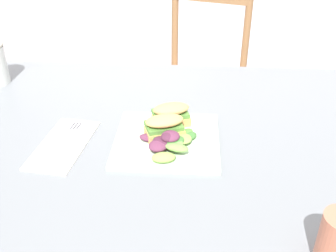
{
  "coord_description": "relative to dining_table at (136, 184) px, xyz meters",
  "views": [
    {
      "loc": [
        0.07,
        -0.74,
        1.28
      ],
      "look_at": [
        0.02,
        0.1,
        0.76
      ],
      "focal_mm": 43.64,
      "sensor_mm": 36.0,
      "label": 1
    }
  ],
  "objects": [
    {
      "name": "sandwich_half_back",
      "position": [
        0.08,
        0.09,
        0.15
      ],
      "size": [
        0.1,
        0.09,
        0.06
      ],
      "color": "tan",
      "rests_on": "plate_lunch"
    },
    {
      "name": "sandwich_half_front",
      "position": [
        0.07,
        0.03,
        0.15
      ],
      "size": [
        0.1,
        0.09,
        0.06
      ],
      "color": "tan",
      "rests_on": "plate_lunch"
    },
    {
      "name": "napkin_folded",
      "position": [
        -0.17,
        -0.0,
        0.11
      ],
      "size": [
        0.13,
        0.23,
        0.0
      ],
      "primitive_type": "cube",
      "rotation": [
        0.0,
        0.0,
        -0.12
      ],
      "color": "silver",
      "rests_on": "dining_table"
    },
    {
      "name": "fork_on_napkin",
      "position": [
        -0.16,
        0.01,
        0.12
      ],
      "size": [
        0.04,
        0.19,
        0.0
      ],
      "color": "silver",
      "rests_on": "napkin_folded"
    },
    {
      "name": "dining_table",
      "position": [
        0.0,
        0.0,
        0.0
      ],
      "size": [
        1.32,
        0.99,
        0.74
      ],
      "color": "slate",
      "rests_on": "ground"
    },
    {
      "name": "chair_wooden_far",
      "position": [
        0.16,
        0.92,
        -0.18
      ],
      "size": [
        0.5,
        0.5,
        0.87
      ],
      "color": "#8E6642",
      "rests_on": "ground"
    },
    {
      "name": "plate_lunch",
      "position": [
        0.08,
        0.03,
        0.12
      ],
      "size": [
        0.25,
        0.25,
        0.01
      ],
      "primitive_type": "cube",
      "color": "beige",
      "rests_on": "dining_table"
    },
    {
      "name": "salad_mixed_greens",
      "position": [
        0.09,
        -0.01,
        0.14
      ],
      "size": [
        0.14,
        0.15,
        0.04
      ],
      "color": "#84A84C",
      "rests_on": "plate_lunch"
    }
  ]
}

